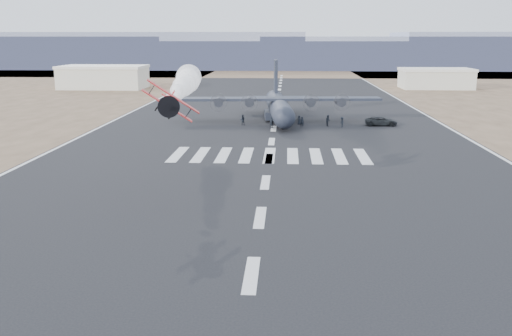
# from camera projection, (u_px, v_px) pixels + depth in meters

# --- Properties ---
(scrub_far) EXTENTS (500.00, 80.00, 0.00)m
(scrub_far) POSITION_uv_depth(u_px,v_px,m) (282.00, 72.00, 248.92)
(scrub_far) COLOR brown
(scrub_far) RESTS_ON ground
(runway_markings) EXTENTS (60.00, 260.00, 0.01)m
(runway_markings) POSITION_uv_depth(u_px,v_px,m) (272.00, 141.00, 83.53)
(runway_markings) COLOR silver
(runway_markings) RESTS_ON ground
(ridge_seg_b) EXTENTS (150.00, 50.00, 15.00)m
(ridge_seg_b) POSITION_uv_depth(u_px,v_px,m) (22.00, 52.00, 283.26)
(ridge_seg_b) COLOR gray
(ridge_seg_b) RESTS_ON ground
(ridge_seg_c) EXTENTS (150.00, 50.00, 17.00)m
(ridge_seg_c) POSITION_uv_depth(u_px,v_px,m) (151.00, 50.00, 279.61)
(ridge_seg_c) COLOR gray
(ridge_seg_c) RESTS_ON ground
(ridge_seg_d) EXTENTS (150.00, 50.00, 13.00)m
(ridge_seg_d) POSITION_uv_depth(u_px,v_px,m) (283.00, 54.00, 276.64)
(ridge_seg_d) COLOR gray
(ridge_seg_d) RESTS_ON ground
(ridge_seg_e) EXTENTS (150.00, 50.00, 15.00)m
(ridge_seg_e) POSITION_uv_depth(u_px,v_px,m) (419.00, 53.00, 272.99)
(ridge_seg_e) COLOR gray
(ridge_seg_e) RESTS_ON ground
(hangar_left) EXTENTS (24.50, 14.50, 6.70)m
(hangar_left) POSITION_uv_depth(u_px,v_px,m) (104.00, 77.00, 168.20)
(hangar_left) COLOR beige
(hangar_left) RESTS_ON ground
(hangar_right) EXTENTS (20.50, 12.50, 5.90)m
(hangar_right) POSITION_uv_depth(u_px,v_px,m) (436.00, 78.00, 167.99)
(hangar_right) COLOR beige
(hangar_right) RESTS_ON ground
(aerobatic_biplane) EXTENTS (4.71, 5.02, 4.22)m
(aerobatic_biplane) POSITION_uv_depth(u_px,v_px,m) (169.00, 102.00, 52.40)
(aerobatic_biplane) COLOR red
(smoke_trail) EXTENTS (4.42, 25.58, 3.49)m
(smoke_trail) POSITION_uv_depth(u_px,v_px,m) (186.00, 82.00, 73.01)
(smoke_trail) COLOR white
(transport_aircraft) EXTENTS (36.50, 30.02, 10.53)m
(transport_aircraft) POSITION_uv_depth(u_px,v_px,m) (279.00, 105.00, 104.37)
(transport_aircraft) COLOR #1F252E
(transport_aircraft) RESTS_ON ground
(support_vehicle) EXTENTS (5.52, 2.65, 1.52)m
(support_vehicle) POSITION_uv_depth(u_px,v_px,m) (381.00, 121.00, 98.32)
(support_vehicle) COLOR black
(support_vehicle) RESTS_ON ground
(crew_a) EXTENTS (0.76, 0.66, 1.85)m
(crew_a) POSITION_uv_depth(u_px,v_px,m) (302.00, 122.00, 96.16)
(crew_a) COLOR black
(crew_a) RESTS_ON ground
(crew_b) EXTENTS (0.92, 0.63, 1.79)m
(crew_b) POSITION_uv_depth(u_px,v_px,m) (243.00, 120.00, 98.86)
(crew_b) COLOR black
(crew_b) RESTS_ON ground
(crew_c) EXTENTS (0.80, 1.23, 1.75)m
(crew_c) POSITION_uv_depth(u_px,v_px,m) (342.00, 122.00, 96.55)
(crew_c) COLOR black
(crew_c) RESTS_ON ground
(crew_d) EXTENTS (1.14, 0.66, 1.85)m
(crew_d) POSITION_uv_depth(u_px,v_px,m) (283.00, 124.00, 94.25)
(crew_d) COLOR black
(crew_d) RESTS_ON ground
(crew_e) EXTENTS (0.78, 0.48, 1.59)m
(crew_e) POSITION_uv_depth(u_px,v_px,m) (299.00, 120.00, 99.45)
(crew_e) COLOR black
(crew_e) RESTS_ON ground
(crew_f) EXTENTS (0.53, 1.57, 1.69)m
(crew_f) POSITION_uv_depth(u_px,v_px,m) (272.00, 123.00, 95.85)
(crew_f) COLOR black
(crew_f) RESTS_ON ground
(crew_g) EXTENTS (0.86, 0.86, 1.83)m
(crew_g) POSITION_uv_depth(u_px,v_px,m) (271.00, 122.00, 95.81)
(crew_g) COLOR black
(crew_g) RESTS_ON ground
(crew_h) EXTENTS (0.76, 1.03, 1.90)m
(crew_h) POSITION_uv_depth(u_px,v_px,m) (328.00, 120.00, 97.88)
(crew_h) COLOR black
(crew_h) RESTS_ON ground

